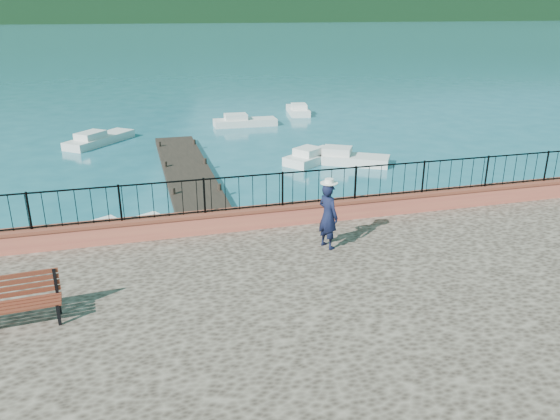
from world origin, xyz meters
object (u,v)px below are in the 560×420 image
boat_1 (349,156)px  boat_4 (245,119)px  park_bench (13,312)px  person (328,216)px  boat_3 (99,136)px  boat_2 (314,153)px  boat_5 (298,108)px  boat_0 (117,230)px

boat_1 → boat_4: bearing=136.7°
boat_1 → park_bench: bearing=-102.4°
person → boat_3: size_ratio=0.40×
person → boat_4: 21.77m
boat_2 → boat_4: 9.44m
boat_1 → boat_3: size_ratio=0.88×
boat_3 → boat_5: bearing=-26.3°
person → boat_4: (2.41, 21.57, -1.67)m
person → boat_4: person is taller
boat_4 → boat_5: 5.46m
boat_3 → boat_5: same height
person → boat_0: (-5.35, 4.65, -1.67)m
park_bench → boat_2: bearing=47.4°
boat_1 → boat_2: bearing=-178.2°
boat_3 → person: bearing=-121.2°
boat_5 → park_bench: bearing=161.1°
boat_2 → boat_5: bearing=41.4°
boat_2 → boat_3: size_ratio=0.76×
person → boat_5: bearing=-38.2°
person → boat_5: person is taller
boat_2 → boat_3: 12.19m
park_bench → boat_1: park_bench is taller
park_bench → person: 7.44m
boat_1 → boat_3: same height
boat_1 → boat_5: (1.58, 13.28, 0.00)m
boat_4 → park_bench: bearing=-110.9°
person → boat_1: person is taller
park_bench → boat_5: park_bench is taller
person → boat_5: 25.69m
park_bench → boat_0: size_ratio=0.52×
boat_3 → park_bench: bearing=-142.0°
boat_2 → boat_5: (3.06, 12.46, 0.00)m
boat_3 → boat_4: bearing=-33.1°
park_bench → boat_5: (14.06, 26.59, -1.10)m
park_bench → person: (7.17, 1.90, 0.56)m
boat_0 → boat_4: size_ratio=0.89×
boat_3 → boat_4: (8.75, 2.61, 0.00)m
boat_4 → boat_5: same height
park_bench → boat_4: size_ratio=0.47×
boat_0 → boat_2: same height
boat_4 → boat_1: bearing=-72.7°
boat_0 → boat_4: (7.76, 16.92, 0.00)m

